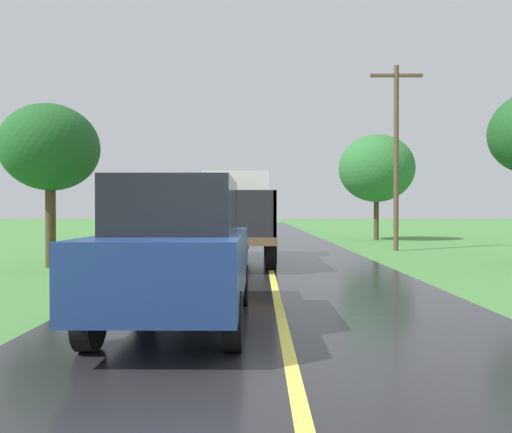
{
  "coord_description": "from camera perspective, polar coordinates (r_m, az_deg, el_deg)",
  "views": [
    {
      "loc": [
        -0.31,
        -5.21,
        1.57
      ],
      "look_at": [
        -0.42,
        12.34,
        1.4
      ],
      "focal_mm": 33.1,
      "sensor_mm": 36.0,
      "label": 1
    }
  ],
  "objects": [
    {
      "name": "utility_pole_roadside",
      "position": [
        20.03,
        16.58,
        7.63
      ],
      "size": [
        2.11,
        0.2,
        7.47
      ],
      "color": "brown",
      "rests_on": "ground"
    },
    {
      "name": "ground_plane",
      "position": [
        5.45,
        3.78,
        -16.21
      ],
      "size": [
        200.0,
        200.0,
        0.0
      ],
      "primitive_type": "plane",
      "color": "#47843D"
    },
    {
      "name": "road_surface",
      "position": [
        5.44,
        3.78,
        -15.81
      ],
      "size": [
        6.4,
        120.0,
        0.08
      ],
      "primitive_type": "cube",
      "color": "#232326",
      "rests_on": "ground"
    },
    {
      "name": "banana_truck_near",
      "position": [
        14.64,
        -2.54,
        0.12
      ],
      "size": [
        2.38,
        5.82,
        2.8
      ],
      "color": "#2D2D30",
      "rests_on": "road_surface"
    },
    {
      "name": "centre_line",
      "position": [
        5.42,
        3.78,
        -15.37
      ],
      "size": [
        0.14,
        108.0,
        0.01
      ],
      "primitive_type": "cube",
      "color": "#E0D64C",
      "rests_on": "road_surface"
    },
    {
      "name": "roadside_tree_far_left",
      "position": [
        14.62,
        -23.61,
        7.58
      ],
      "size": [
        2.7,
        2.7,
        4.61
      ],
      "color": "#4C3823",
      "rests_on": "ground"
    },
    {
      "name": "roadside_tree_near_left",
      "position": [
        27.14,
        14.34,
        5.64
      ],
      "size": [
        4.15,
        4.15,
        5.86
      ],
      "color": "#4C3823",
      "rests_on": "ground"
    },
    {
      "name": "following_car",
      "position": [
        6.36,
        -9.17,
        -3.97
      ],
      "size": [
        1.74,
        4.1,
        1.92
      ],
      "color": "navy",
      "rests_on": "road_surface"
    }
  ]
}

